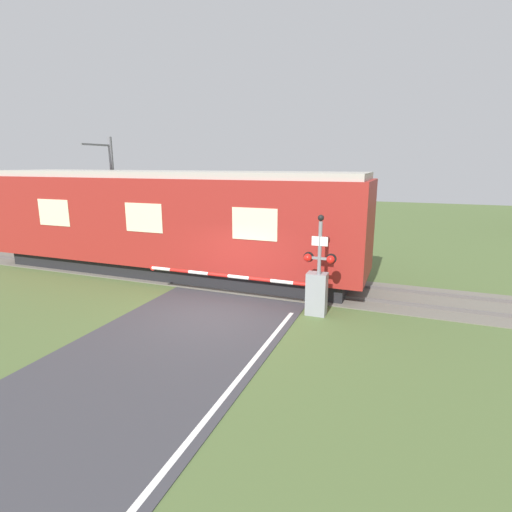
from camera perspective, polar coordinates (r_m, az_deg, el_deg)
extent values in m
plane|color=#4C6033|center=(12.28, -6.34, -8.40)|extent=(80.00, 80.00, 0.00)
cube|color=#666056|center=(15.42, -0.13, -3.73)|extent=(36.00, 3.20, 0.03)
cube|color=#595451|center=(14.76, -1.14, -4.25)|extent=(36.00, 0.08, 0.10)
cube|color=#595451|center=(16.05, 0.80, -2.81)|extent=(36.00, 0.08, 0.10)
cube|color=black|center=(17.04, -12.15, -1.40)|extent=(14.69, 2.66, 0.60)
cube|color=maroon|center=(16.66, -12.48, 5.18)|extent=(15.97, 3.13, 3.34)
cube|color=#ADA89E|center=(16.52, -12.79, 11.34)|extent=(15.65, 2.88, 0.24)
cube|color=beige|center=(13.22, -0.23, 4.58)|extent=(1.60, 0.02, 1.07)
cube|color=beige|center=(15.35, -15.76, 5.28)|extent=(1.60, 0.02, 1.07)
cube|color=beige|center=(18.30, -26.93, 5.55)|extent=(1.60, 0.02, 1.07)
cube|color=gray|center=(12.20, 8.65, -5.38)|extent=(0.60, 0.44, 1.30)
cylinder|color=gray|center=(12.12, 8.69, -4.21)|extent=(0.16, 0.16, 0.18)
cylinder|color=red|center=(12.19, 7.01, -4.04)|extent=(0.73, 0.11, 0.11)
cylinder|color=white|center=(12.38, 3.72, -3.71)|extent=(0.73, 0.11, 0.11)
cylinder|color=red|center=(12.60, 0.54, -3.37)|extent=(0.73, 0.11, 0.11)
cylinder|color=white|center=(12.87, -2.51, -3.03)|extent=(0.73, 0.11, 0.11)
cylinder|color=red|center=(13.17, -5.44, -2.71)|extent=(0.73, 0.11, 0.11)
cylinder|color=white|center=(13.50, -8.22, -2.39)|extent=(0.73, 0.11, 0.11)
cylinder|color=red|center=(13.86, -10.87, -2.08)|extent=(0.73, 0.11, 0.11)
cylinder|color=white|center=(14.25, -13.37, -1.78)|extent=(0.73, 0.11, 0.11)
cylinder|color=red|center=(14.45, -14.57, -1.64)|extent=(0.20, 0.02, 0.20)
cylinder|color=gray|center=(11.88, 8.99, -1.94)|extent=(0.11, 0.11, 2.87)
cube|color=gray|center=(11.80, 9.05, -0.32)|extent=(0.79, 0.07, 0.07)
sphere|color=red|center=(11.82, 7.41, -0.24)|extent=(0.24, 0.24, 0.24)
sphere|color=red|center=(11.69, 10.61, -0.51)|extent=(0.24, 0.24, 0.24)
cylinder|color=black|center=(11.93, 7.53, -0.13)|extent=(0.30, 0.06, 0.30)
cylinder|color=black|center=(11.80, 10.70, -0.40)|extent=(0.30, 0.06, 0.30)
cube|color=white|center=(11.65, 9.10, 2.10)|extent=(0.47, 0.02, 0.27)
sphere|color=black|center=(11.58, 9.26, 5.41)|extent=(0.18, 0.18, 0.18)
cylinder|color=slate|center=(20.61, -19.61, 7.81)|extent=(0.20, 0.20, 5.69)
cube|color=slate|center=(19.88, -21.89, 14.53)|extent=(0.10, 1.80, 0.08)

